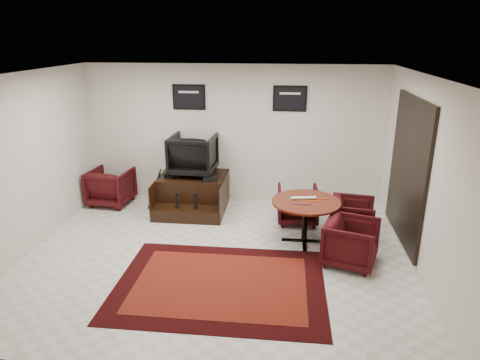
{
  "coord_description": "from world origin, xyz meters",
  "views": [
    {
      "loc": [
        1.03,
        -5.95,
        3.33
      ],
      "look_at": [
        0.29,
        0.9,
        0.98
      ],
      "focal_mm": 32.0,
      "sensor_mm": 36.0,
      "label": 1
    }
  ],
  "objects_px": {
    "table_chair_window": "(353,216)",
    "table_chair_corner": "(351,240)",
    "meeting_table": "(306,206)",
    "shine_chair": "(193,153)",
    "table_chair_back": "(298,203)",
    "armchair_side": "(111,185)",
    "shine_podium": "(193,194)"
  },
  "relations": [
    {
      "from": "shine_podium",
      "to": "table_chair_back",
      "type": "xyz_separation_m",
      "value": [
        2.07,
        -0.43,
        0.06
      ]
    },
    {
      "from": "table_chair_back",
      "to": "table_chair_corner",
      "type": "xyz_separation_m",
      "value": [
        0.78,
        -1.48,
        0.01
      ]
    },
    {
      "from": "shine_podium",
      "to": "armchair_side",
      "type": "bearing_deg",
      "value": 178.01
    },
    {
      "from": "table_chair_back",
      "to": "table_chair_corner",
      "type": "height_order",
      "value": "table_chair_corner"
    },
    {
      "from": "shine_podium",
      "to": "table_chair_corner",
      "type": "distance_m",
      "value": 3.42
    },
    {
      "from": "armchair_side",
      "to": "meeting_table",
      "type": "distance_m",
      "value": 4.12
    },
    {
      "from": "armchair_side",
      "to": "table_chair_window",
      "type": "distance_m",
      "value": 4.83
    },
    {
      "from": "shine_chair",
      "to": "table_chair_back",
      "type": "bearing_deg",
      "value": 167.14
    },
    {
      "from": "shine_chair",
      "to": "meeting_table",
      "type": "relative_size",
      "value": 0.78
    },
    {
      "from": "shine_chair",
      "to": "armchair_side",
      "type": "distance_m",
      "value": 1.87
    },
    {
      "from": "armchair_side",
      "to": "meeting_table",
      "type": "relative_size",
      "value": 0.72
    },
    {
      "from": "shine_podium",
      "to": "shine_chair",
      "type": "relative_size",
      "value": 1.53
    },
    {
      "from": "shine_chair",
      "to": "table_chair_corner",
      "type": "distance_m",
      "value": 3.58
    },
    {
      "from": "table_chair_back",
      "to": "table_chair_window",
      "type": "xyz_separation_m",
      "value": [
        0.93,
        -0.48,
        -0.0
      ]
    },
    {
      "from": "table_chair_window",
      "to": "table_chair_corner",
      "type": "height_order",
      "value": "table_chair_corner"
    },
    {
      "from": "shine_chair",
      "to": "table_chair_back",
      "type": "height_order",
      "value": "shine_chair"
    },
    {
      "from": "meeting_table",
      "to": "table_chair_back",
      "type": "bearing_deg",
      "value": 97.46
    },
    {
      "from": "armchair_side",
      "to": "table_chair_corner",
      "type": "xyz_separation_m",
      "value": [
        4.57,
        -1.97,
        -0.02
      ]
    },
    {
      "from": "meeting_table",
      "to": "shine_chair",
      "type": "bearing_deg",
      "value": 147.39
    },
    {
      "from": "armchair_side",
      "to": "meeting_table",
      "type": "xyz_separation_m",
      "value": [
        3.9,
        -1.31,
        0.24
      ]
    },
    {
      "from": "armchair_side",
      "to": "table_chair_back",
      "type": "xyz_separation_m",
      "value": [
        3.79,
        -0.49,
        -0.04
      ]
    },
    {
      "from": "meeting_table",
      "to": "shine_podium",
      "type": "bearing_deg",
      "value": 150.09
    },
    {
      "from": "shine_chair",
      "to": "table_chair_corner",
      "type": "bearing_deg",
      "value": 146.85
    },
    {
      "from": "shine_podium",
      "to": "armchair_side",
      "type": "relative_size",
      "value": 1.66
    },
    {
      "from": "meeting_table",
      "to": "table_chair_window",
      "type": "xyz_separation_m",
      "value": [
        0.83,
        0.34,
        -0.28
      ]
    },
    {
      "from": "shine_podium",
      "to": "shine_chair",
      "type": "bearing_deg",
      "value": 90.0
    },
    {
      "from": "shine_podium",
      "to": "table_chair_window",
      "type": "bearing_deg",
      "value": -16.96
    },
    {
      "from": "armchair_side",
      "to": "table_chair_back",
      "type": "distance_m",
      "value": 3.83
    },
    {
      "from": "armchair_side",
      "to": "meeting_table",
      "type": "bearing_deg",
      "value": 167.19
    },
    {
      "from": "shine_chair",
      "to": "table_chair_corner",
      "type": "xyz_separation_m",
      "value": [
        2.84,
        -2.05,
        -0.74
      ]
    },
    {
      "from": "table_chair_back",
      "to": "armchair_side",
      "type": "bearing_deg",
      "value": -10.37
    },
    {
      "from": "meeting_table",
      "to": "table_chair_corner",
      "type": "distance_m",
      "value": 0.98
    }
  ]
}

